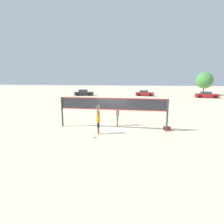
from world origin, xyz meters
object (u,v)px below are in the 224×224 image
volleyball (93,136)px  parked_car_near (84,93)px  tree_left_cluster (205,80)px  player_spiker (98,119)px  volleyball_net (112,107)px  parked_car_mid (206,95)px  parked_car_far (145,93)px  gear_bag (167,128)px  player_blocker (117,113)px

volleyball → parked_car_near: bearing=109.9°
volleyball → tree_left_cluster: 40.96m
player_spiker → tree_left_cluster: bearing=-27.4°
volleyball_net → parked_car_near: volleyball_net is taller
parked_car_near → volleyball_net: bearing=-77.8°
player_spiker → tree_left_cluster: (18.37, 35.46, 2.58)m
tree_left_cluster → parked_car_near: bearing=-168.8°
parked_car_mid → volleyball_net: bearing=-112.4°
volleyball → parked_car_far: (3.88, 32.22, 0.50)m
volleyball_net → parked_car_near: size_ratio=1.81×
volleyball → tree_left_cluster: (18.53, 36.35, 3.62)m
gear_bag → parked_car_mid: (11.88, 27.31, 0.46)m
tree_left_cluster → player_blocker: bearing=-117.7°
player_blocker → volleyball_net: bearing=-16.9°
player_spiker → volleyball_net: bearing=-26.5°
volleyball_net → parked_car_mid: bearing=59.5°
player_spiker → parked_car_far: 31.56m
gear_bag → volleyball: bearing=-152.5°
parked_car_far → player_spiker: bearing=-90.8°
volleyball_net → gear_bag: (4.40, 0.35, -1.66)m
player_spiker → parked_car_near: bearing=20.7°
parked_car_near → parked_car_far: size_ratio=1.08×
gear_bag → player_spiker: bearing=-160.0°
gear_bag → tree_left_cluster: size_ratio=0.09×
player_spiker → player_blocker: player_spiker is taller
volleyball_net → parked_car_mid: 32.12m
volleyball → parked_car_near: parked_car_near is taller
volleyball_net → player_spiker: 1.83m
volleyball → parked_car_mid: (17.20, 30.08, 0.49)m
gear_bag → parked_car_near: size_ratio=0.11×
parked_car_near → parked_car_far: 15.03m
gear_bag → tree_left_cluster: (13.21, 33.58, 3.59)m
volleyball → gear_bag: gear_bag is taller
player_blocker → gear_bag: size_ratio=3.97×
player_blocker → parked_car_near: 29.72m
player_blocker → parked_car_far: 28.94m
parked_car_mid → player_spiker: bearing=-112.2°
player_spiker → gear_bag: size_ratio=4.15×
player_spiker → parked_car_near: size_ratio=0.45×
gear_bag → parked_car_far: 29.50m
player_blocker → tree_left_cluster: tree_left_cluster is taller
parked_car_near → tree_left_cluster: bearing=0.3°
parked_car_near → parked_car_mid: bearing=-11.8°
parked_car_mid → tree_left_cluster: (1.33, 6.27, 3.13)m
volleyball_net → tree_left_cluster: size_ratio=1.52×
volleyball_net → parked_car_near: 30.53m
parked_car_mid → parked_car_far: (-13.32, 2.15, 0.01)m
volleyball_net → player_blocker: (0.30, 1.00, -0.70)m
volleyball_net → player_blocker: volleyball_net is taller
player_blocker → parked_car_mid: size_ratio=0.43×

